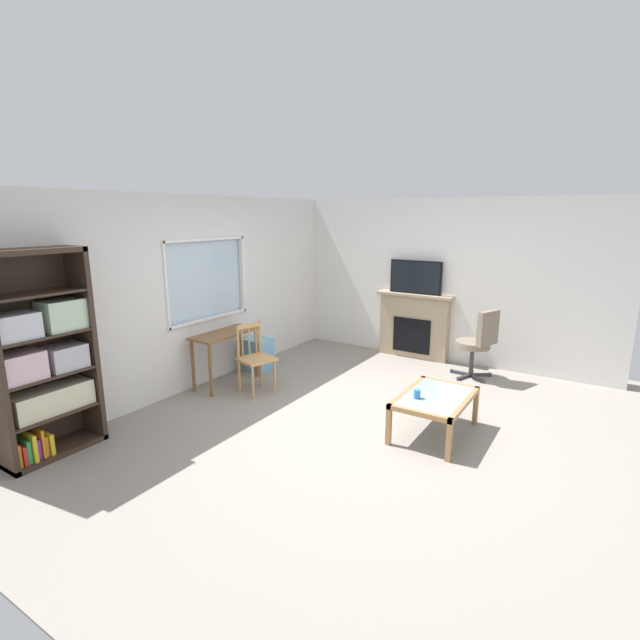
# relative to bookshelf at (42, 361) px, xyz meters

# --- Properties ---
(ground) EXTENTS (6.60, 5.91, 0.02)m
(ground) POSITION_rel_bookshelf_xyz_m (2.17, -2.21, -0.95)
(ground) COLOR gray
(wall_back_with_window) EXTENTS (5.60, 0.15, 2.53)m
(wall_back_with_window) POSITION_rel_bookshelf_xyz_m (2.16, 0.24, 0.31)
(wall_back_with_window) COLOR silver
(wall_back_with_window) RESTS_ON ground
(wall_right) EXTENTS (0.12, 5.11, 2.53)m
(wall_right) POSITION_rel_bookshelf_xyz_m (5.03, -2.21, 0.32)
(wall_right) COLOR silver
(wall_right) RESTS_ON ground
(bookshelf) EXTENTS (0.90, 0.38, 1.99)m
(bookshelf) POSITION_rel_bookshelf_xyz_m (0.00, 0.00, 0.00)
(bookshelf) COLOR #38281E
(bookshelf) RESTS_ON ground
(desk_under_window) EXTENTS (1.00, 0.42, 0.73)m
(desk_under_window) POSITION_rel_bookshelf_xyz_m (2.32, -0.11, -0.34)
(desk_under_window) COLOR brown
(desk_under_window) RESTS_ON ground
(wooden_chair) EXTENTS (0.51, 0.50, 0.90)m
(wooden_chair) POSITION_rel_bookshelf_xyz_m (2.32, -0.63, -0.48)
(wooden_chair) COLOR tan
(wooden_chair) RESTS_ON ground
(plastic_drawer_unit) EXTENTS (0.35, 0.40, 0.48)m
(plastic_drawer_unit) POSITION_rel_bookshelf_xyz_m (3.02, -0.06, -0.70)
(plastic_drawer_unit) COLOR #72ADDB
(plastic_drawer_unit) RESTS_ON ground
(fireplace) EXTENTS (0.26, 1.23, 1.05)m
(fireplace) POSITION_rel_bookshelf_xyz_m (4.87, -1.81, -0.41)
(fireplace) COLOR tan
(fireplace) RESTS_ON ground
(tv) EXTENTS (0.06, 0.84, 0.53)m
(tv) POSITION_rel_bookshelf_xyz_m (4.86, -1.81, 0.37)
(tv) COLOR black
(tv) RESTS_ON fireplace
(office_chair) EXTENTS (0.58, 0.62, 1.00)m
(office_chair) POSITION_rel_bookshelf_xyz_m (4.39, -2.95, -0.39)
(office_chair) COLOR #7A6B5B
(office_chair) RESTS_ON ground
(coffee_table) EXTENTS (1.01, 0.67, 0.43)m
(coffee_table) POSITION_rel_bookshelf_xyz_m (2.39, -3.02, -0.57)
(coffee_table) COLOR #8C9E99
(coffee_table) RESTS_ON ground
(sippy_cup) EXTENTS (0.07, 0.07, 0.09)m
(sippy_cup) POSITION_rel_bookshelf_xyz_m (2.22, -2.88, -0.46)
(sippy_cup) COLOR #337FD6
(sippy_cup) RESTS_ON coffee_table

